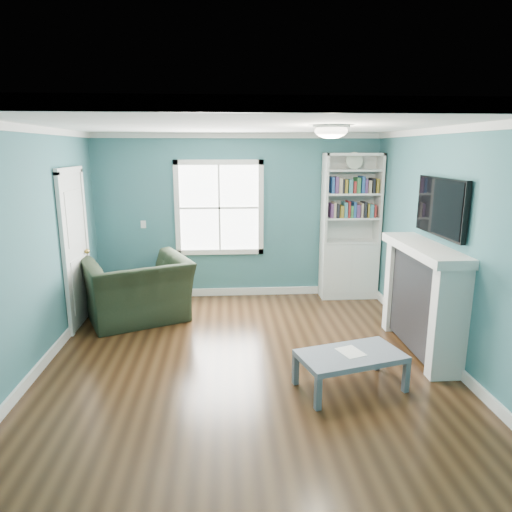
{
  "coord_description": "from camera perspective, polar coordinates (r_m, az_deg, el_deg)",
  "views": [
    {
      "loc": [
        -0.21,
        -4.73,
        2.35
      ],
      "look_at": [
        0.14,
        0.4,
        1.15
      ],
      "focal_mm": 32.0,
      "sensor_mm": 36.0,
      "label": 1
    }
  ],
  "objects": [
    {
      "name": "floor",
      "position": [
        5.28,
        -1.25,
        -13.25
      ],
      "size": [
        5.0,
        5.0,
        0.0
      ],
      "primitive_type": "plane",
      "color": "black",
      "rests_on": "ground"
    },
    {
      "name": "room_walls",
      "position": [
        4.8,
        -1.34,
        3.93
      ],
      "size": [
        5.0,
        5.0,
        5.0
      ],
      "color": "#347277",
      "rests_on": "ground"
    },
    {
      "name": "trim",
      "position": [
        4.86,
        -1.32,
        -0.08
      ],
      "size": [
        4.5,
        5.0,
        2.6
      ],
      "color": "white",
      "rests_on": "ground"
    },
    {
      "name": "window",
      "position": [
        7.27,
        -4.61,
        6.01
      ],
      "size": [
        1.4,
        0.06,
        1.5
      ],
      "color": "white",
      "rests_on": "room_walls"
    },
    {
      "name": "bookshelf",
      "position": [
        7.44,
        11.61,
        1.84
      ],
      "size": [
        0.9,
        0.35,
        2.31
      ],
      "color": "silver",
      "rests_on": "ground"
    },
    {
      "name": "fireplace",
      "position": [
        5.7,
        20.08,
        -5.18
      ],
      "size": [
        0.44,
        1.58,
        1.3
      ],
      "color": "black",
      "rests_on": "ground"
    },
    {
      "name": "tv",
      "position": [
        5.52,
        22.12,
        5.7
      ],
      "size": [
        0.06,
        1.1,
        0.65
      ],
      "primitive_type": "cube",
      "color": "black",
      "rests_on": "fireplace"
    },
    {
      "name": "door",
      "position": [
        6.58,
        -21.64,
        1.02
      ],
      "size": [
        0.12,
        0.98,
        2.17
      ],
      "color": "silver",
      "rests_on": "ground"
    },
    {
      "name": "ceiling_fixture",
      "position": [
        4.96,
        9.38,
        15.29
      ],
      "size": [
        0.38,
        0.38,
        0.15
      ],
      "color": "white",
      "rests_on": "room_walls"
    },
    {
      "name": "light_switch",
      "position": [
        7.42,
        -13.9,
        3.86
      ],
      "size": [
        0.08,
        0.01,
        0.12
      ],
      "primitive_type": "cube",
      "color": "white",
      "rests_on": "room_walls"
    },
    {
      "name": "recliner",
      "position": [
        6.57,
        -14.65,
        -2.82
      ],
      "size": [
        1.59,
        1.36,
        1.18
      ],
      "primitive_type": "imported",
      "rotation": [
        0.0,
        0.0,
        -2.72
      ],
      "color": "black",
      "rests_on": "ground"
    },
    {
      "name": "coffee_table",
      "position": [
        4.75,
        11.75,
        -12.37
      ],
      "size": [
        1.14,
        0.81,
        0.37
      ],
      "rotation": [
        0.0,
        0.0,
        0.27
      ],
      "color": "#545C65",
      "rests_on": "ground"
    },
    {
      "name": "paper_sheet",
      "position": [
        4.76,
        11.75,
        -11.65
      ],
      "size": [
        0.29,
        0.32,
        0.0
      ],
      "primitive_type": "cube",
      "rotation": [
        0.0,
        0.0,
        0.35
      ],
      "color": "white",
      "rests_on": "coffee_table"
    }
  ]
}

